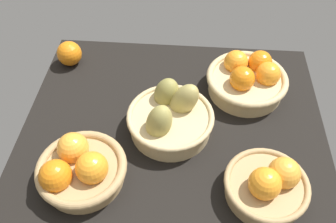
{
  "coord_description": "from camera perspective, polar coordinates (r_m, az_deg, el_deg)",
  "views": [
    {
      "loc": [
        -3.45,
        63.39,
        80.91
      ],
      "look_at": [
        1.67,
        -1.71,
        7.0
      ],
      "focal_mm": 38.38,
      "sensor_mm": 36.0,
      "label": 1
    }
  ],
  "objects": [
    {
      "name": "market_tray",
      "position": [
        1.02,
        0.86,
        -2.83
      ],
      "size": [
        84.0,
        72.0,
        3.0
      ],
      "primitive_type": "cube",
      "color": "black",
      "rests_on": "ground"
    },
    {
      "name": "basket_far_left",
      "position": [
        0.88,
        15.58,
        -11.16
      ],
      "size": [
        19.97,
        19.97,
        10.93
      ],
      "color": "tan",
      "rests_on": "market_tray"
    },
    {
      "name": "basket_near_left",
      "position": [
        1.1,
        12.55,
        5.11
      ],
      "size": [
        24.04,
        24.04,
        11.1
      ],
      "color": "tan",
      "rests_on": "market_tray"
    },
    {
      "name": "basket_center_pears",
      "position": [
        0.97,
        0.38,
        -0.84
      ],
      "size": [
        23.48,
        23.48,
        14.52
      ],
      "color": "tan",
      "rests_on": "market_tray"
    },
    {
      "name": "basket_far_right",
      "position": [
        0.9,
        -13.87,
        -8.79
      ],
      "size": [
        21.98,
        21.98,
        10.65
      ],
      "color": "tan",
      "rests_on": "market_tray"
    },
    {
      "name": "loose_orange_front_gap",
      "position": [
        1.21,
        -15.4,
        8.87
      ],
      "size": [
        7.89,
        7.89,
        7.89
      ],
      "primitive_type": "sphere",
      "color": "orange",
      "rests_on": "market_tray"
    }
  ]
}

